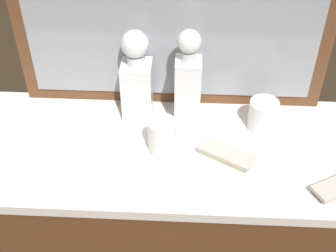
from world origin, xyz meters
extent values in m
cube|color=brown|center=(0.00, 0.00, 0.39)|extent=(1.14, 0.47, 0.78)
cube|color=silver|center=(0.00, 0.00, 0.80)|extent=(1.18, 0.48, 0.03)
cube|color=white|center=(0.05, 0.12, 0.92)|extent=(0.07, 0.07, 0.22)
cube|color=#8C4C14|center=(0.05, 0.12, 0.89)|extent=(0.06, 0.06, 0.14)
cylinder|color=white|center=(0.05, 0.12, 1.05)|extent=(0.04, 0.04, 0.03)
sphere|color=white|center=(0.05, 0.12, 1.09)|extent=(0.07, 0.07, 0.07)
cube|color=white|center=(-0.10, 0.15, 0.90)|extent=(0.09, 0.09, 0.18)
cube|color=#8C4C14|center=(-0.10, 0.15, 0.88)|extent=(0.08, 0.08, 0.12)
cylinder|color=white|center=(-0.10, 0.15, 1.01)|extent=(0.05, 0.05, 0.03)
sphere|color=white|center=(-0.10, 0.15, 1.06)|extent=(0.08, 0.08, 0.08)
cylinder|color=white|center=(0.28, 0.10, 0.86)|extent=(0.09, 0.09, 0.09)
cylinder|color=silver|center=(0.28, 0.10, 0.82)|extent=(0.08, 0.08, 0.01)
cylinder|color=white|center=(-0.02, -0.01, 0.86)|extent=(0.08, 0.08, 0.10)
cylinder|color=silver|center=(-0.02, -0.01, 0.82)|extent=(0.08, 0.08, 0.01)
cube|color=#B7A88C|center=(0.16, -0.04, 0.82)|extent=(0.15, 0.12, 0.01)
cube|color=#B7B5AD|center=(0.16, -0.04, 0.83)|extent=(0.17, 0.13, 0.01)
camera|label=1|loc=(0.05, -0.96, 1.71)|focal=48.59mm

